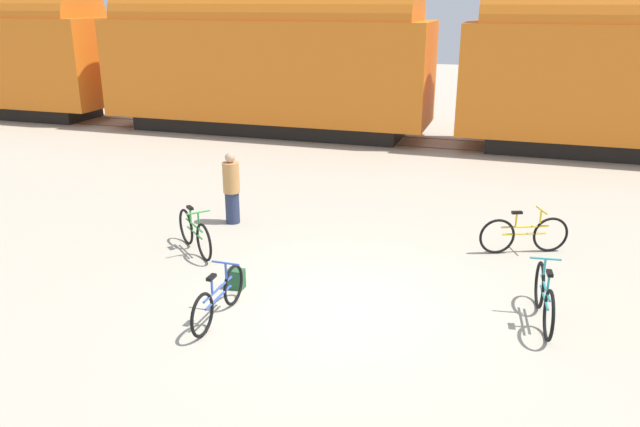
% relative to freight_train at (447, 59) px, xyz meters
% --- Properties ---
extents(ground_plane, '(80.00, 80.00, 0.00)m').
position_rel_freight_train_xyz_m(ground_plane, '(0.00, -12.43, -2.82)').
color(ground_plane, '#B2A893').
extents(freight_train, '(50.20, 2.90, 5.35)m').
position_rel_freight_train_xyz_m(freight_train, '(0.00, 0.00, 0.00)').
color(freight_train, black).
rests_on(freight_train, ground_plane).
extents(rail_near, '(62.20, 0.07, 0.01)m').
position_rel_freight_train_xyz_m(rail_near, '(0.00, -0.72, -2.81)').
color(rail_near, '#4C4238').
rests_on(rail_near, ground_plane).
extents(rail_far, '(62.20, 0.07, 0.01)m').
position_rel_freight_train_xyz_m(rail_far, '(0.00, 0.72, -2.81)').
color(rail_far, '#4C4238').
rests_on(rail_far, ground_plane).
extents(bicycle_teal, '(0.46, 1.77, 0.94)m').
position_rel_freight_train_xyz_m(bicycle_teal, '(3.02, -11.99, -2.42)').
color(bicycle_teal, black).
rests_on(bicycle_teal, ground_plane).
extents(bicycle_green, '(1.31, 1.16, 0.90)m').
position_rel_freight_train_xyz_m(bicycle_green, '(-3.34, -11.11, -2.43)').
color(bicycle_green, black).
rests_on(bicycle_green, ground_plane).
extents(bicycle_blue, '(0.46, 1.72, 0.83)m').
position_rel_freight_train_xyz_m(bicycle_blue, '(-1.70, -13.40, -2.46)').
color(bicycle_blue, black).
rests_on(bicycle_blue, ground_plane).
extents(bicycle_yellow, '(1.65, 0.73, 0.87)m').
position_rel_freight_train_xyz_m(bicycle_yellow, '(2.71, -9.21, -2.45)').
color(bicycle_yellow, black).
rests_on(bicycle_yellow, ground_plane).
extents(person_in_tan, '(0.36, 0.36, 1.58)m').
position_rel_freight_train_xyz_m(person_in_tan, '(-3.37, -9.35, -2.04)').
color(person_in_tan, '#283351').
rests_on(person_in_tan, ground_plane).
extents(backpack, '(0.28, 0.20, 0.34)m').
position_rel_freight_train_xyz_m(backpack, '(-1.91, -12.33, -2.65)').
color(backpack, '#235633').
rests_on(backpack, ground_plane).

